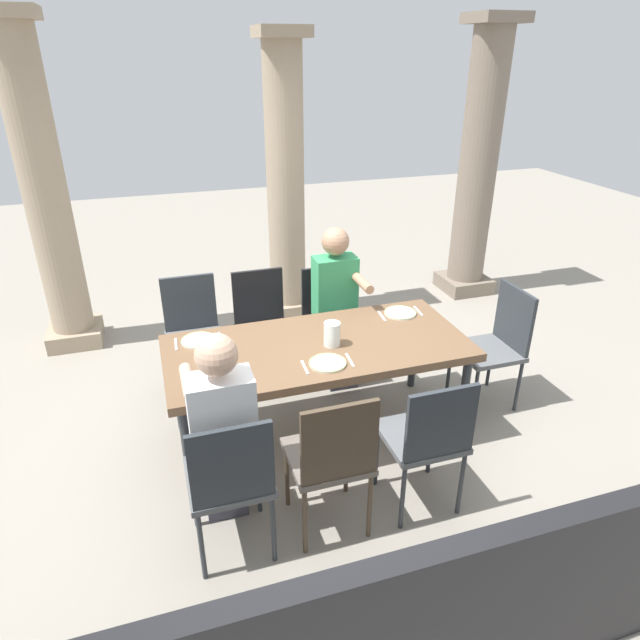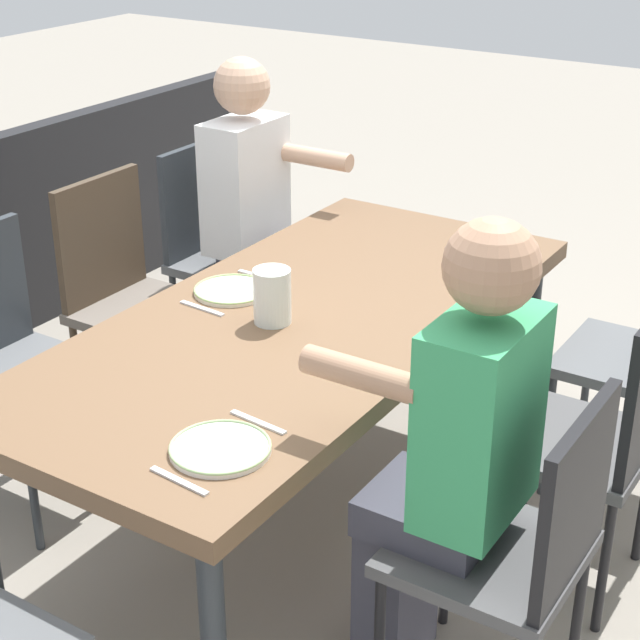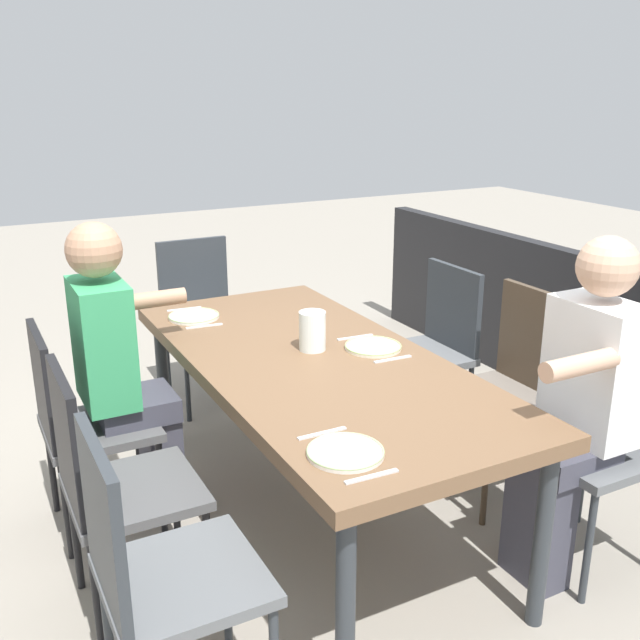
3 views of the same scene
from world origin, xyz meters
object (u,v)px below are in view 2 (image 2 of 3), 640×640
(chair_mid_north, at_px, (602,427))
(diner_woman_green, at_px, (259,215))
(dining_table, at_px, (300,332))
(plate_0, at_px, (492,252))
(chair_east_north, at_px, (520,541))
(plate_2, at_px, (220,448))
(chair_east_south, at_px, (6,351))
(diner_man_white, at_px, (452,451))
(water_pitcher, at_px, (272,299))
(plate_1, at_px, (232,290))
(chair_mid_south, at_px, (128,289))
(chair_west_south, at_px, (222,244))

(chair_mid_north, relative_size, diner_woman_green, 0.71)
(dining_table, relative_size, plate_0, 8.64)
(chair_east_north, relative_size, plate_2, 3.73)
(chair_east_south, distance_m, diner_man_white, 1.59)
(chair_mid_north, height_order, plate_2, chair_mid_north)
(diner_woman_green, relative_size, plate_0, 5.56)
(diner_man_white, distance_m, plate_0, 1.22)
(diner_man_white, distance_m, water_pitcher, 0.80)
(dining_table, height_order, plate_2, plate_2)
(chair_east_north, distance_m, plate_1, 1.25)
(diner_man_white, relative_size, water_pitcher, 7.89)
(plate_1, bearing_deg, chair_east_south, -56.64)
(chair_east_south, relative_size, plate_0, 3.93)
(chair_mid_south, height_order, plate_2, chair_mid_south)
(plate_0, distance_m, water_pitcher, 0.91)
(diner_man_white, relative_size, plate_2, 5.44)
(dining_table, height_order, chair_east_north, chair_east_north)
(chair_mid_south, bearing_deg, plate_1, 73.77)
(dining_table, bearing_deg, chair_east_south, -66.42)
(plate_2, bearing_deg, diner_man_white, 129.02)
(chair_mid_north, distance_m, plate_1, 1.19)
(chair_east_south, distance_m, plate_0, 1.65)
(plate_1, xyz_separation_m, water_pitcher, (0.11, 0.23, 0.07))
(chair_mid_south, distance_m, diner_man_white, 1.69)
(chair_mid_south, bearing_deg, chair_mid_north, 90.00)
(dining_table, xyz_separation_m, plate_0, (-0.76, 0.29, 0.07))
(chair_east_north, distance_m, water_pitcher, 1.02)
(diner_woman_green, height_order, plate_1, diner_woman_green)
(diner_man_white, bearing_deg, chair_east_south, -90.11)
(chair_mid_north, xyz_separation_m, plate_0, (-0.56, -0.60, 0.22))
(chair_west_south, height_order, plate_2, chair_west_south)
(chair_west_south, height_order, chair_mid_south, chair_mid_south)
(chair_west_south, relative_size, water_pitcher, 5.71)
(chair_mid_south, relative_size, plate_1, 3.97)
(chair_east_south, xyz_separation_m, diner_man_white, (0.00, 1.58, 0.16))
(dining_table, bearing_deg, plate_2, 19.81)
(dining_table, xyz_separation_m, chair_west_south, (-0.75, -0.88, -0.14))
(chair_mid_south, relative_size, chair_east_north, 1.06)
(chair_west_south, distance_m, water_pitcher, 1.22)
(plate_0, bearing_deg, diner_woman_green, -89.70)
(diner_woman_green, distance_m, plate_0, 0.98)
(chair_east_north, bearing_deg, chair_mid_south, -108.24)
(chair_east_north, relative_size, diner_man_white, 0.69)
(water_pitcher, bearing_deg, plate_2, 25.12)
(dining_table, relative_size, diner_man_white, 1.56)
(chair_west_south, height_order, chair_east_north, chair_west_south)
(diner_woman_green, bearing_deg, diner_man_white, 50.50)
(plate_0, bearing_deg, dining_table, -20.66)
(chair_mid_south, relative_size, diner_woman_green, 0.72)
(diner_woman_green, relative_size, plate_2, 5.47)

